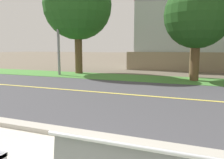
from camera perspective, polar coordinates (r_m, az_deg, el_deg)
ground_plane at (r=9.58m, az=10.94°, el=-2.41°), size 140.00×140.00×0.00m
curb_edge at (r=4.33m, az=-3.24°, el=-14.61°), size 44.00×0.30×0.11m
street_asphalt at (r=8.14m, az=9.02°, el=-4.20°), size 52.00×8.00×0.01m
road_centre_line at (r=8.14m, az=9.02°, el=-4.17°), size 48.00×0.14×0.01m
far_verge_grass at (r=12.58m, az=13.49°, el=0.04°), size 48.00×2.80×0.02m
streetlamp at (r=14.88m, az=-13.30°, el=16.74°), size 0.24×2.10×7.01m
shade_tree_far_left at (r=15.43m, az=-8.47°, el=19.50°), size 4.47×4.47×7.38m
shade_tree_left at (r=12.51m, az=21.48°, el=16.17°), size 3.36×3.36×5.54m
garden_wall at (r=17.14m, az=25.17°, el=3.92°), size 13.00×0.36×1.40m
house_across_street at (r=20.36m, az=25.51°, el=11.37°), size 13.28×6.91×6.22m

